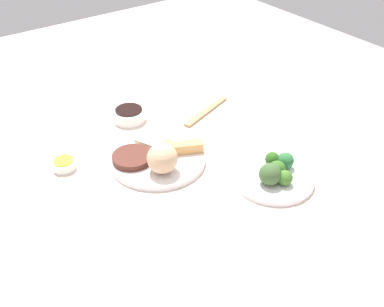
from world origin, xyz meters
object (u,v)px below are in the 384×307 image
sauce_ramekin_hot_mustard (64,165)px  chopsticks_pair (206,111)px  soy_sauce_bowl (129,115)px  main_plate (157,159)px  broccoli_plate (273,178)px

sauce_ramekin_hot_mustard → chopsticks_pair: size_ratio=0.30×
soy_sauce_bowl → chopsticks_pair: bearing=-25.5°
sauce_ramekin_hot_mustard → main_plate: bearing=-28.6°
soy_sauce_bowl → sauce_ramekin_hot_mustard: size_ratio=1.59×
main_plate → sauce_ramekin_hot_mustard: (-0.21, 0.11, 0.00)m
main_plate → chopsticks_pair: main_plate is taller
chopsticks_pair → broccoli_plate: bearing=-100.6°
broccoli_plate → sauce_ramekin_hot_mustard: sauce_ramekin_hot_mustard is taller
main_plate → broccoli_plate: 0.30m
main_plate → sauce_ramekin_hot_mustard: 0.24m
main_plate → soy_sauce_bowl: 0.23m
main_plate → chopsticks_pair: size_ratio=1.22×
chopsticks_pair → main_plate: bearing=-154.3°
soy_sauce_bowl → sauce_ramekin_hot_mustard: soy_sauce_bowl is taller
main_plate → chopsticks_pair: 0.28m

